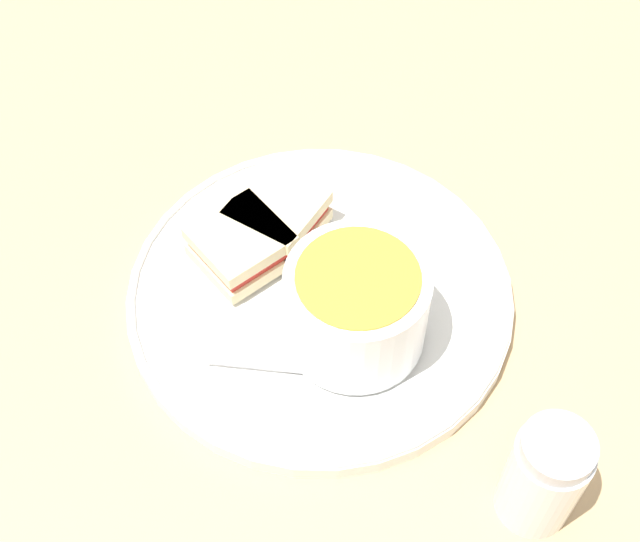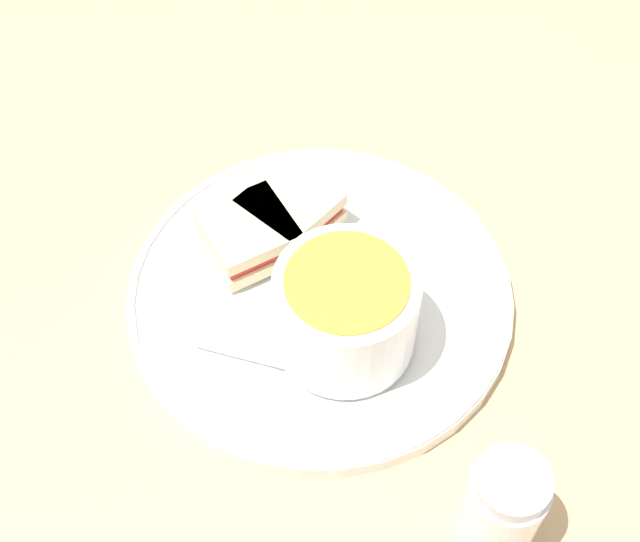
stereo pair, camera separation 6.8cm
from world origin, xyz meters
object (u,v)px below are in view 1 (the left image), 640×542
object	(u,v)px
soup_bowl	(356,306)
spoon	(340,372)
salt_shaker	(544,476)
sandwich_half_far	(241,246)
sandwich_half_near	(277,215)

from	to	relation	value
soup_bowl	spoon	xyz separation A→B (m)	(0.02, -0.03, -0.03)
spoon	salt_shaker	world-z (taller)	salt_shaker
soup_bowl	salt_shaker	bearing A→B (deg)	5.40
sandwich_half_far	salt_shaker	size ratio (longest dim) A/B	0.71
soup_bowl	spoon	bearing A→B (deg)	-56.54
soup_bowl	sandwich_half_near	size ratio (longest dim) A/B	1.24
soup_bowl	salt_shaker	distance (m)	0.17
soup_bowl	sandwich_half_far	bearing A→B (deg)	-167.04
sandwich_half_far	salt_shaker	bearing A→B (deg)	8.40
salt_shaker	spoon	bearing A→B (deg)	-162.98
spoon	sandwich_half_near	distance (m)	0.15
spoon	salt_shaker	size ratio (longest dim) A/B	1.07
soup_bowl	sandwich_half_near	xyz separation A→B (m)	(-0.12, 0.02, -0.02)
sandwich_half_near	salt_shaker	size ratio (longest dim) A/B	0.89
sandwich_half_near	sandwich_half_far	distance (m)	0.04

